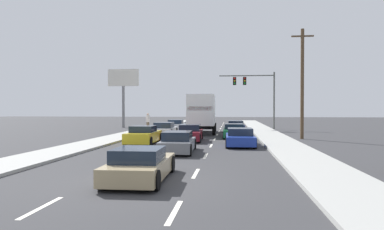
% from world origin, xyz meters
% --- Properties ---
extents(ground_plane, '(140.00, 140.00, 0.00)m').
position_xyz_m(ground_plane, '(0.00, 25.00, 0.00)').
color(ground_plane, '#333335').
extents(sidewalk_right, '(2.67, 80.00, 0.14)m').
position_xyz_m(sidewalk_right, '(6.58, 20.00, 0.07)').
color(sidewalk_right, '#9E9E99').
rests_on(sidewalk_right, ground_plane).
extents(sidewalk_left, '(2.67, 80.00, 0.14)m').
position_xyz_m(sidewalk_left, '(-6.58, 20.00, 0.07)').
color(sidewalk_left, '#9E9E99').
rests_on(sidewalk_left, ground_plane).
extents(lane_markings, '(3.54, 62.00, 0.01)m').
position_xyz_m(lane_markings, '(0.00, 21.86, 0.00)').
color(lane_markings, silver).
rests_on(lane_markings, ground_plane).
extents(car_silver, '(2.01, 4.62, 1.26)m').
position_xyz_m(car_silver, '(-3.25, 27.66, 0.57)').
color(car_silver, '#B7BABF').
rests_on(car_silver, ground_plane).
extents(car_white, '(2.00, 4.49, 1.22)m').
position_xyz_m(car_white, '(-3.28, 20.95, 0.56)').
color(car_white, white).
rests_on(car_white, ground_plane).
extents(car_yellow, '(1.97, 4.45, 1.28)m').
position_xyz_m(car_yellow, '(-3.22, 12.82, 0.59)').
color(car_yellow, yellow).
rests_on(car_yellow, ground_plane).
extents(box_truck, '(2.88, 8.32, 3.83)m').
position_xyz_m(box_truck, '(0.16, 23.10, 2.16)').
color(box_truck, white).
rests_on(box_truck, ground_plane).
extents(car_maroon, '(1.97, 4.49, 1.28)m').
position_xyz_m(car_maroon, '(-0.13, 15.21, 0.59)').
color(car_maroon, maroon).
rests_on(car_maroon, ground_plane).
extents(car_gray, '(1.95, 4.31, 1.21)m').
position_xyz_m(car_gray, '(0.02, 8.12, 0.56)').
color(car_gray, slate).
rests_on(car_gray, ground_plane).
extents(car_tan, '(1.97, 4.21, 1.16)m').
position_xyz_m(car_tan, '(-0.09, 0.37, 0.53)').
color(car_tan, tan).
rests_on(car_tan, ground_plane).
extents(car_navy, '(2.01, 4.38, 1.23)m').
position_xyz_m(car_navy, '(3.48, 25.76, 0.58)').
color(car_navy, '#141E4C').
rests_on(car_navy, ground_plane).
extents(car_green, '(1.91, 4.60, 1.22)m').
position_xyz_m(car_green, '(3.28, 18.55, 0.56)').
color(car_green, '#196B38').
rests_on(car_green, ground_plane).
extents(car_blue, '(2.01, 4.46, 1.20)m').
position_xyz_m(car_blue, '(3.64, 12.07, 0.54)').
color(car_blue, '#1E389E').
rests_on(car_blue, ground_plane).
extents(traffic_signal_mast, '(6.73, 0.69, 6.96)m').
position_xyz_m(traffic_signal_mast, '(5.48, 31.12, 5.23)').
color(traffic_signal_mast, '#595B56').
rests_on(traffic_signal_mast, ground_plane).
extents(utility_pole_mid, '(1.80, 0.28, 9.08)m').
position_xyz_m(utility_pole_mid, '(8.87, 17.95, 4.68)').
color(utility_pole_mid, brown).
rests_on(utility_pole_mid, ground_plane).
extents(roadside_billboard, '(4.14, 0.36, 7.73)m').
position_xyz_m(roadside_billboard, '(-11.13, 32.79, 5.54)').
color(roadside_billboard, slate).
rests_on(roadside_billboard, ground_plane).
extents(pedestrian_near_corner, '(0.38, 0.38, 1.86)m').
position_xyz_m(pedestrian_near_corner, '(-6.24, 26.35, 1.08)').
color(pedestrian_near_corner, brown).
rests_on(pedestrian_near_corner, sidewalk_left).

